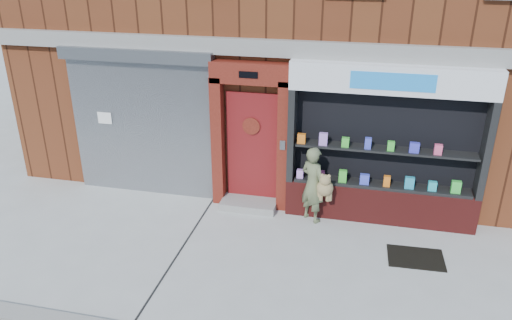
% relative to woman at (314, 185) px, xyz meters
% --- Properties ---
extents(ground, '(80.00, 80.00, 0.00)m').
position_rel_woman_xyz_m(ground, '(-0.55, -1.51, -0.75)').
color(ground, '#9E9E99').
rests_on(ground, ground).
extents(shutter_bay, '(3.10, 0.30, 3.04)m').
position_rel_woman_xyz_m(shutter_bay, '(-3.55, 0.42, 0.97)').
color(shutter_bay, gray).
rests_on(shutter_bay, ground).
extents(red_door_bay, '(1.52, 0.58, 2.90)m').
position_rel_woman_xyz_m(red_door_bay, '(-1.30, 0.35, 0.71)').
color(red_door_bay, '#4C140D').
rests_on(red_door_bay, ground).
extents(pharmacy_bay, '(3.50, 0.41, 3.00)m').
position_rel_woman_xyz_m(pharmacy_bay, '(1.20, 0.31, 0.62)').
color(pharmacy_bay, maroon).
rests_on(pharmacy_bay, ground).
extents(woman, '(0.71, 0.61, 1.49)m').
position_rel_woman_xyz_m(woman, '(0.00, 0.00, 0.00)').
color(woman, '#5D6643').
rests_on(woman, ground).
extents(doormat, '(0.94, 0.68, 0.02)m').
position_rel_woman_xyz_m(doormat, '(1.85, -0.89, -0.74)').
color(doormat, black).
rests_on(doormat, ground).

